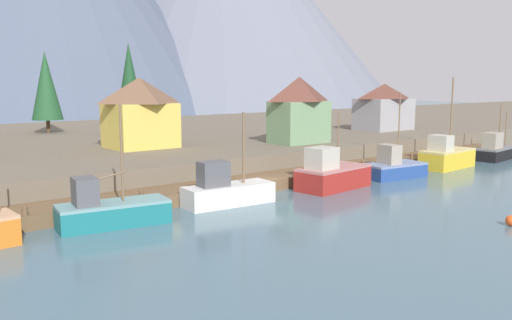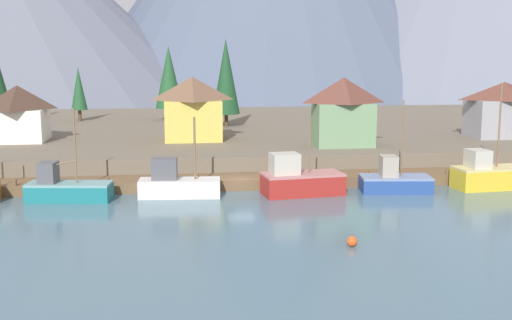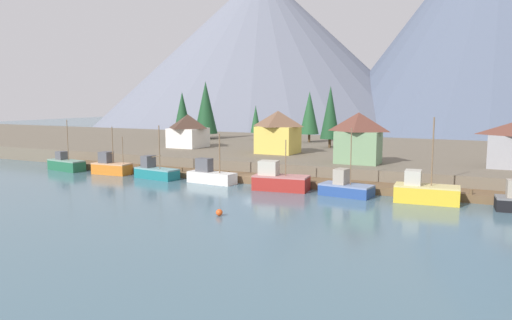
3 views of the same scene
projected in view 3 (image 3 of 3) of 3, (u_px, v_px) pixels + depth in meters
The scene contains 21 objects.
ground_plane at pixel (304, 169), 86.72m from camera, with size 400.00×400.00×1.00m, color #476675.
dock at pixel (259, 179), 70.59m from camera, with size 80.00×4.00×1.60m.
shoreline_bank at pixel (326, 153), 97.16m from camera, with size 400.00×56.00×2.50m, color #665B4C.
mountain_west_peak at pixel (262, 49), 210.43m from camera, with size 141.15×141.15×65.10m, color slate.
mountain_central_peak at pixel (500, 15), 185.17m from camera, with size 127.60×127.60×86.00m, color #4C566B.
fishing_boat_green at pixel (66, 164), 82.02m from camera, with size 7.39×3.49×8.44m.
fishing_boat_orange at pixel (111, 167), 78.05m from camera, with size 6.26×2.91×7.54m.
fishing_boat_teal at pixel (156, 172), 73.84m from camera, with size 7.39×3.55×7.98m.
fishing_boat_white at pixel (210, 175), 69.91m from camera, with size 7.27×2.99×7.05m.
fishing_boat_red at pixel (279, 180), 64.54m from camera, with size 7.44×4.03×6.62m.
fishing_boat_blue at pixel (346, 188), 60.83m from camera, with size 6.65×3.76×8.38m.
fishing_boat_yellow at pixel (425, 192), 56.75m from camera, with size 7.31×3.54×9.83m.
house_green at pixel (358, 137), 71.44m from camera, with size 6.51×4.24×7.41m.
house_white at pixel (188, 130), 95.20m from camera, with size 6.33×6.63×6.36m.
house_yellow at pixel (278, 132), 84.88m from camera, with size 6.78×6.02×7.29m.
conifer_near_left at pixel (256, 119), 112.06m from camera, with size 2.32×2.32×7.82m.
conifer_near_right at pixel (206, 107), 113.96m from camera, with size 5.31×5.31×13.27m.
conifer_mid_left at pixel (330, 112), 93.91m from camera, with size 3.74×3.74×11.79m.
conifer_mid_right at pixel (309, 113), 105.62m from camera, with size 4.06×4.06×10.89m.
conifer_back_left at pixel (182, 112), 113.48m from camera, with size 4.06×4.06×10.89m.
channel_buoy at pixel (219, 212), 50.44m from camera, with size 0.70×0.70×0.70m, color #E04C19.
Camera 3 is at (30.69, -60.60, 11.96)m, focal length 34.71 mm.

